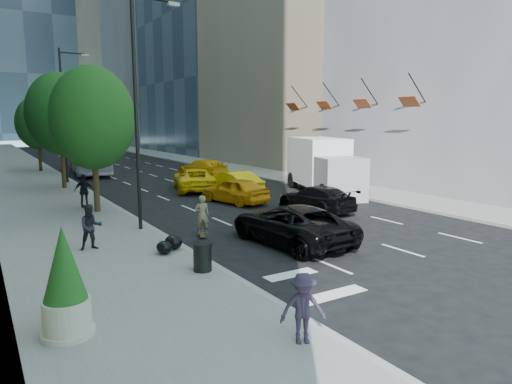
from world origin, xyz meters
TOP-DOWN VIEW (x-y plane):
  - ground at (0.00, 0.00)m, footprint 160.00×160.00m
  - sidewalk_left at (-9.00, 30.00)m, footprint 6.00×120.00m
  - sidewalk_right at (10.00, 30.00)m, footprint 4.00×120.00m
  - tower_right_far at (22.00, 98.00)m, footprint 20.00×24.00m
  - lamp_near at (-6.32, 4.00)m, footprint 2.13×0.22m
  - lamp_far at (-6.32, 22.00)m, footprint 2.13×0.22m
  - tree_near at (-7.20, 9.00)m, footprint 4.20×4.20m
  - tree_mid at (-7.20, 19.00)m, footprint 4.50×4.50m
  - tree_far at (-7.20, 32.00)m, footprint 3.90×3.90m
  - traffic_signal at (-6.40, 40.00)m, footprint 2.48×0.53m
  - facade_flags at (10.64, 10.00)m, footprint 1.85×13.30m
  - skateboarder at (-4.58, 1.76)m, footprint 0.71×0.58m
  - black_sedan_lincoln at (-2.00, -1.00)m, footprint 2.96×5.83m
  - black_sedan_mercedes at (3.03, 3.63)m, footprint 2.30×4.94m
  - taxi_a at (0.50, 8.07)m, footprint 2.84×4.82m
  - taxi_b at (1.72, 10.55)m, footprint 2.12×5.02m
  - taxi_c at (0.50, 13.88)m, footprint 4.19×6.17m
  - taxi_d at (4.20, 20.50)m, footprint 3.31×5.69m
  - city_bus at (-3.43, 28.91)m, footprint 3.88×11.67m
  - box_truck at (7.31, 8.16)m, footprint 5.04×8.15m
  - pedestrian_a at (-9.04, 1.78)m, footprint 0.83×0.65m
  - pedestrian_b at (-7.52, 10.48)m, footprint 1.15×0.86m
  - pedestrian_c at (-6.80, -8.00)m, footprint 1.14×0.92m
  - trash_can at (-6.60, -2.58)m, footprint 0.58×0.58m
  - planter_shrub at (-11.00, -5.00)m, footprint 1.03×1.03m
  - garbage_bags at (-6.68, 0.04)m, footprint 1.10×1.06m

SIDE VIEW (x-z plane):
  - ground at x=0.00m, z-range 0.00..0.00m
  - sidewalk_left at x=-9.00m, z-range 0.00..0.15m
  - sidewalk_right at x=10.00m, z-range 0.00..0.15m
  - garbage_bags at x=-6.68m, z-range 0.14..0.68m
  - trash_can at x=-6.60m, z-range 0.15..1.02m
  - black_sedan_mercedes at x=3.03m, z-range 0.00..1.40m
  - taxi_a at x=0.50m, z-range 0.00..1.54m
  - taxi_d at x=4.20m, z-range 0.00..1.55m
  - taxi_c at x=0.50m, z-range 0.00..1.57m
  - black_sedan_lincoln at x=-2.00m, z-range 0.00..1.58m
  - taxi_b at x=1.72m, z-range 0.00..1.61m
  - skateboarder at x=-4.58m, z-range 0.00..1.67m
  - pedestrian_c at x=-6.80m, z-range 0.15..1.69m
  - pedestrian_a at x=-9.04m, z-range 0.15..1.83m
  - pedestrian_b at x=-7.52m, z-range 0.15..1.97m
  - planter_shrub at x=-11.00m, z-range 0.09..2.57m
  - city_bus at x=-3.43m, z-range 0.00..3.19m
  - box_truck at x=7.31m, z-range 0.03..3.71m
  - traffic_signal at x=-6.40m, z-range 1.63..6.83m
  - tree_far at x=-7.20m, z-range 1.16..8.09m
  - tree_near at x=-7.20m, z-range 1.24..8.70m
  - tree_mid at x=-7.20m, z-range 1.32..9.31m
  - lamp_near at x=-6.32m, z-range 0.81..10.81m
  - lamp_far at x=-6.32m, z-range 0.81..10.81m
  - facade_flags at x=10.64m, z-range 5.16..7.21m
  - tower_right_far at x=22.00m, z-range 0.00..50.00m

